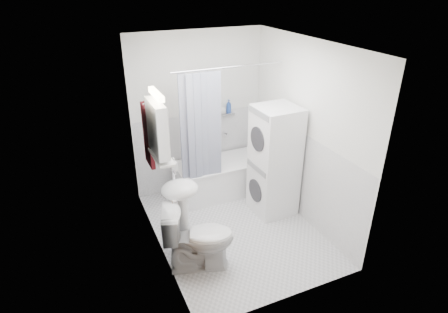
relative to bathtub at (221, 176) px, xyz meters
name	(u,v)px	position (x,y,z in m)	size (l,w,h in m)	color
floor	(235,228)	(-0.21, -0.92, -0.29)	(2.60, 2.60, 0.00)	silver
room_walls	(236,124)	(-0.21, -0.92, 1.20)	(2.60, 2.60, 2.60)	white
wainscot	(226,179)	(-0.21, -0.63, 0.31)	(1.98, 2.58, 2.58)	white
door	(174,201)	(-1.16, -1.47, 0.71)	(0.05, 2.00, 2.00)	brown
bathtub	(221,176)	(0.00, 0.00, 0.00)	(1.37, 0.65, 0.53)	white
tub_spout	(225,132)	(0.20, 0.33, 0.56)	(0.04, 0.04, 0.12)	silver
curtain_rod	(229,67)	(0.00, -0.27, 1.71)	(0.02, 0.02, 1.55)	silver
shower_curtain	(201,127)	(-0.40, -0.27, 0.96)	(0.55, 0.02, 1.45)	#15204C
sink	(181,200)	(-0.96, -1.03, 0.41)	(0.44, 0.37, 1.04)	white
medicine_cabinet	(158,127)	(-1.11, -0.82, 1.28)	(0.13, 0.50, 0.71)	white
shelf	(161,157)	(-1.10, -0.82, 0.91)	(0.18, 0.54, 0.03)	silver
shower_caddy	(228,114)	(0.25, 0.32, 0.86)	(0.22, 0.06, 0.02)	silver
towel	(148,134)	(-1.14, -0.43, 1.04)	(0.07, 0.33, 0.79)	#591416
washer_dryer	(274,161)	(0.47, -0.72, 0.48)	(0.57, 0.56, 1.55)	white
toilet	(199,238)	(-0.88, -1.39, 0.10)	(0.45, 0.80, 0.78)	white
soap_pump	(174,168)	(-0.92, -0.67, 0.66)	(0.08, 0.17, 0.08)	gray
shelf_bottle	(165,158)	(-1.10, -0.97, 0.96)	(0.07, 0.18, 0.07)	gray
shelf_cup	(158,148)	(-1.10, -0.70, 0.97)	(0.10, 0.09, 0.10)	gray
shampoo_a	(221,110)	(0.14, 0.32, 0.94)	(0.13, 0.17, 0.13)	gray
shampoo_b	(229,110)	(0.26, 0.32, 0.91)	(0.08, 0.21, 0.08)	#284DA3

